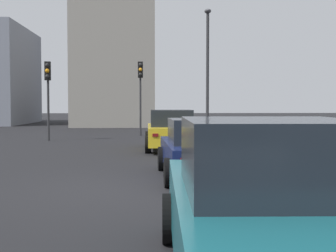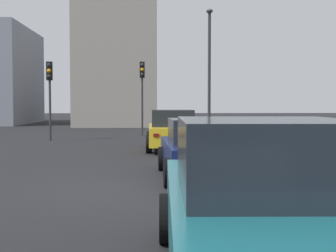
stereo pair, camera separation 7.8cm
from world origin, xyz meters
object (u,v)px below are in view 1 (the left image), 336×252
car_teal_left_third (266,207)px  car_navy_left_second (203,149)px  traffic_light_near_left (140,83)px  traffic_light_near_right (48,84)px  street_lamp_kerbside (208,61)px  car_yellow_left_lead (171,130)px

car_teal_left_third → car_navy_left_second: bearing=0.0°
traffic_light_near_left → traffic_light_near_right: traffic_light_near_left is taller
traffic_light_near_right → traffic_light_near_left: bearing=126.2°
car_navy_left_second → street_lamp_kerbside: size_ratio=0.61×
car_navy_left_second → traffic_light_near_left: 15.29m
traffic_light_near_right → street_lamp_kerbside: (2.36, -8.09, 1.33)m
car_teal_left_third → street_lamp_kerbside: street_lamp_kerbside is taller
car_teal_left_third → car_yellow_left_lead: bearing=2.6°
car_navy_left_second → car_yellow_left_lead: bearing=1.9°
car_navy_left_second → traffic_light_near_left: size_ratio=1.01×
car_yellow_left_lead → traffic_light_near_left: 8.41m
car_teal_left_third → traffic_light_near_left: 21.86m
car_navy_left_second → traffic_light_near_right: 13.26m
car_navy_left_second → car_teal_left_third: bearing=176.8°
car_yellow_left_lead → car_navy_left_second: car_yellow_left_lead is taller
traffic_light_near_right → street_lamp_kerbside: bearing=104.9°
car_yellow_left_lead → car_teal_left_third: bearing=-179.0°
car_navy_left_second → street_lamp_kerbside: bearing=-9.4°
car_navy_left_second → traffic_light_near_left: (15.04, 1.60, 2.28)m
car_yellow_left_lead → traffic_light_near_left: (8.01, 1.23, 2.23)m
traffic_light_near_left → street_lamp_kerbside: (-1.06, -3.64, 1.11)m
traffic_light_near_left → car_navy_left_second: bearing=4.3°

